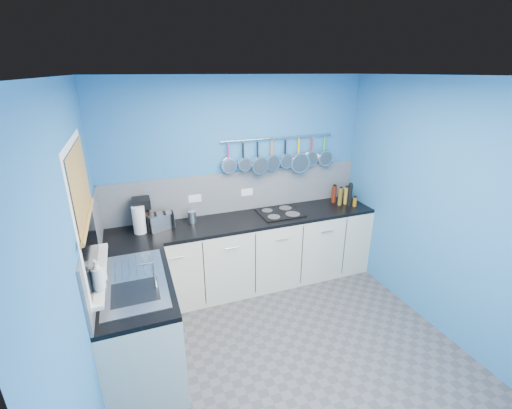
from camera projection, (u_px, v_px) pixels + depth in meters
floor at (288, 350)px, 3.37m from camera, size 3.20×3.00×0.02m
ceiling at (299, 74)px, 2.47m from camera, size 3.20×3.00×0.02m
wall_back at (238, 183)px, 4.24m from camera, size 3.20×0.02×2.50m
wall_front at (436, 368)px, 1.60m from camera, size 3.20×0.02×2.50m
wall_left at (83, 269)px, 2.40m from camera, size 0.02×3.00×2.50m
wall_right at (439, 209)px, 3.44m from camera, size 0.02×3.00×2.50m
backsplash_back at (239, 191)px, 4.26m from camera, size 3.20×0.02×0.50m
backsplash_left at (94, 244)px, 2.96m from camera, size 0.02×1.80×0.50m
cabinet_run_back at (247, 254)px, 4.26m from camera, size 3.20×0.60×0.86m
worktop_back at (247, 220)px, 4.10m from camera, size 3.20×0.60×0.04m
cabinet_run_left at (141, 326)px, 3.06m from camera, size 0.60×1.20×0.86m
worktop_left at (135, 283)px, 2.89m from camera, size 0.60×1.20×0.04m
window_frame at (84, 213)px, 2.56m from camera, size 0.01×1.00×1.10m
window_glass at (85, 213)px, 2.56m from camera, size 0.01×0.90×1.00m
bamboo_blind at (81, 184)px, 2.49m from camera, size 0.01×0.90×0.55m
window_sill at (99, 272)px, 2.76m from camera, size 0.10×0.98×0.03m
sink_unit at (134, 280)px, 2.88m from camera, size 0.50×0.95×0.01m
mixer_tap at (154, 275)px, 2.73m from camera, size 0.12×0.08×0.26m
socket_left at (195, 199)px, 4.07m from camera, size 0.15×0.01×0.09m
socket_right at (247, 192)px, 4.29m from camera, size 0.15×0.01×0.09m
pot_rail at (279, 138)px, 4.16m from camera, size 1.45×0.02×0.02m
soap_bottle_a at (97, 275)px, 2.47m from camera, size 0.12×0.12×0.24m
soap_bottle_b at (99, 272)px, 2.58m from camera, size 0.10×0.10×0.17m
paper_towel at (139, 220)px, 3.69m from camera, size 0.15×0.15×0.30m
coffee_maker at (143, 214)px, 3.77m from camera, size 0.20×0.22×0.35m
toaster at (161, 221)px, 3.81m from camera, size 0.30×0.23×0.17m
canister at (192, 217)px, 3.97m from camera, size 0.12×0.12×0.14m
hob at (280, 213)px, 4.26m from camera, size 0.51×0.45×0.01m
pan_0 at (228, 157)px, 4.01m from camera, size 0.18×0.07×0.37m
pan_1 at (243, 156)px, 4.07m from camera, size 0.16×0.10×0.35m
pan_2 at (258, 156)px, 4.13m from camera, size 0.21×0.12×0.40m
pan_3 at (272, 154)px, 4.19m from camera, size 0.19×0.08×0.38m
pan_4 at (285, 153)px, 4.25m from camera, size 0.18×0.09×0.37m
pan_5 at (298, 154)px, 4.32m from camera, size 0.25×0.10×0.44m
pan_6 at (311, 151)px, 4.37m from camera, size 0.19×0.05×0.38m
pan_7 at (324, 150)px, 4.43m from camera, size 0.20×0.09×0.39m
condiment_0 at (345, 195)px, 4.64m from camera, size 0.07×0.07×0.16m
condiment_1 at (341, 197)px, 4.62m from camera, size 0.06×0.06×0.13m
condiment_2 at (334, 194)px, 4.57m from camera, size 0.06×0.06×0.23m
condiment_3 at (348, 199)px, 4.57m from camera, size 0.05×0.05×0.11m
condiment_4 at (346, 196)px, 4.51m from camera, size 0.06×0.06×0.23m
condiment_5 at (340, 197)px, 4.47m from camera, size 0.05×0.05×0.23m
condiment_6 at (355, 202)px, 4.46m from camera, size 0.05×0.05×0.12m
condiment_7 at (350, 196)px, 4.42m from camera, size 0.06×0.06×0.29m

